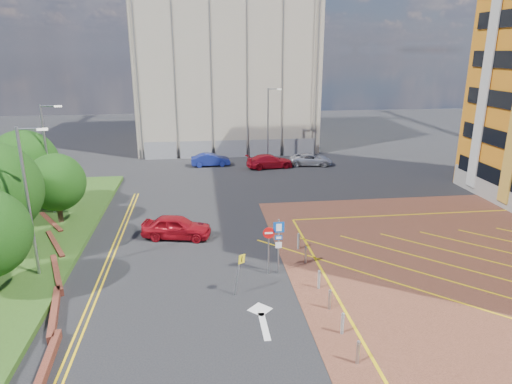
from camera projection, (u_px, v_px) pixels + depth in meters
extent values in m
plane|color=black|center=(272.00, 282.00, 24.46)|extent=(140.00, 140.00, 0.00)
cube|color=brown|center=(46.00, 368.00, 17.54)|extent=(0.62, 4.61, 0.40)
cube|color=brown|center=(54.00, 313.00, 21.23)|extent=(1.25, 4.56, 0.40)
cube|color=brown|center=(57.00, 274.00, 24.90)|extent=(1.86, 4.43, 0.40)
cube|color=brown|center=(55.00, 245.00, 28.55)|extent=(2.29, 4.27, 0.40)
cube|color=brown|center=(51.00, 223.00, 32.17)|extent=(2.69, 4.06, 0.40)
cylinder|color=#3D2B1C|center=(0.00, 234.00, 26.89)|extent=(0.36, 0.36, 2.40)
cylinder|color=#3D2B1C|center=(60.00, 210.00, 31.95)|extent=(0.36, 0.36, 1.80)
sphere|color=#12330B|center=(56.00, 182.00, 31.36)|extent=(4.00, 4.00, 4.00)
cylinder|color=#3D2B1C|center=(29.00, 196.00, 34.38)|extent=(0.36, 0.36, 2.20)
sphere|color=#12330B|center=(24.00, 164.00, 33.64)|extent=(5.00, 5.00, 5.00)
cylinder|color=#9EA0A8|center=(28.00, 204.00, 23.57)|extent=(0.16, 0.16, 8.00)
cylinder|color=#9EA0A8|center=(29.00, 129.00, 22.49)|extent=(1.20, 0.10, 0.10)
cube|color=silver|center=(42.00, 129.00, 22.57)|extent=(0.50, 0.15, 0.12)
cylinder|color=#9EA0A8|center=(48.00, 160.00, 32.81)|extent=(0.16, 0.16, 8.00)
cylinder|color=#9EA0A8|center=(49.00, 106.00, 31.72)|extent=(1.20, 0.10, 0.10)
cube|color=silver|center=(58.00, 106.00, 31.80)|extent=(0.50, 0.15, 0.12)
cylinder|color=#9EA0A8|center=(268.00, 125.00, 50.26)|extent=(0.16, 0.16, 8.00)
cylinder|color=#9EA0A8|center=(274.00, 89.00, 49.17)|extent=(1.20, 0.10, 0.10)
cube|color=silver|center=(279.00, 89.00, 49.26)|extent=(0.50, 0.15, 0.12)
cylinder|color=#9EA0A8|center=(278.00, 247.00, 24.99)|extent=(0.10, 0.10, 3.20)
cube|color=#0944A5|center=(279.00, 227.00, 24.61)|extent=(0.60, 0.04, 0.60)
cube|color=white|center=(279.00, 227.00, 24.59)|extent=(0.30, 0.02, 0.42)
cube|color=#0944A5|center=(279.00, 238.00, 24.79)|extent=(0.40, 0.04, 0.25)
cube|color=white|center=(279.00, 238.00, 24.77)|extent=(0.28, 0.02, 0.14)
cube|color=white|center=(279.00, 245.00, 24.93)|extent=(0.35, 0.04, 0.35)
cylinder|color=#9EA0A8|center=(268.00, 251.00, 24.99)|extent=(0.08, 0.08, 2.70)
cylinder|color=red|center=(269.00, 233.00, 24.64)|extent=(0.64, 0.04, 0.64)
cube|color=white|center=(269.00, 233.00, 24.61)|extent=(0.44, 0.02, 0.10)
cylinder|color=#9EA0A8|center=(237.00, 275.00, 22.85)|extent=(0.38, 0.08, 2.19)
cube|color=yellow|center=(242.00, 259.00, 22.58)|extent=(0.39, 0.39, 0.51)
cylinder|color=#9EA0A8|center=(358.00, 353.00, 17.96)|extent=(0.14, 0.14, 0.90)
cylinder|color=black|center=(342.00, 325.00, 19.86)|extent=(0.14, 0.14, 0.90)
cylinder|color=#9EA0A8|center=(330.00, 301.00, 21.75)|extent=(0.14, 0.14, 0.90)
cylinder|color=black|center=(319.00, 281.00, 23.64)|extent=(0.14, 0.14, 0.90)
cylinder|color=#9EA0A8|center=(306.00, 256.00, 26.48)|extent=(0.14, 0.14, 0.90)
cylinder|color=black|center=(298.00, 242.00, 28.38)|extent=(0.14, 0.14, 0.90)
cube|color=#B8AB97|center=(224.00, 57.00, 59.06)|extent=(21.20, 19.20, 22.00)
cube|color=yellow|center=(238.00, 9.00, 59.40)|extent=(0.90, 0.90, 34.00)
cube|color=gray|center=(240.00, 149.00, 52.69)|extent=(21.60, 0.06, 2.00)
imported|color=maroon|center=(177.00, 227.00, 30.01)|extent=(4.78, 2.69, 1.54)
imported|color=navy|center=(211.00, 160.00, 48.73)|extent=(4.19, 1.66, 1.36)
imported|color=#A70E1C|center=(270.00, 161.00, 47.95)|extent=(5.14, 2.65, 1.42)
imported|color=silver|center=(311.00, 159.00, 49.09)|extent=(4.84, 2.79, 1.27)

